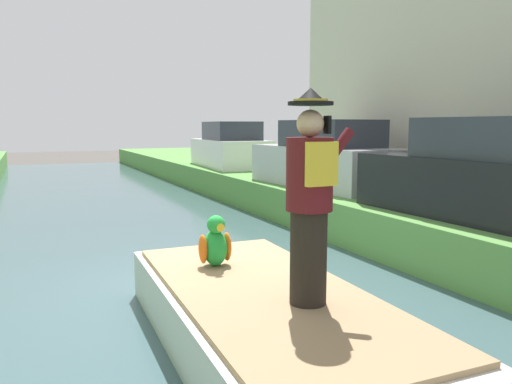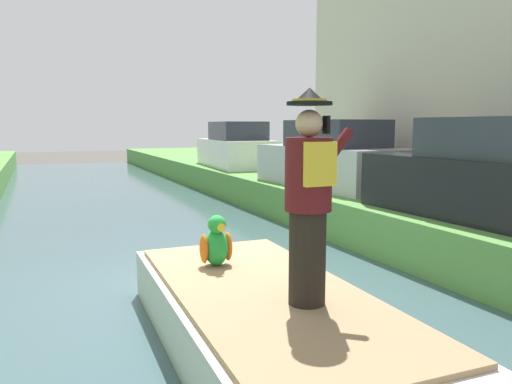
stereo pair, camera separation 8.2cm
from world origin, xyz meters
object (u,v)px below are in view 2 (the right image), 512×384
object	(u,v)px
parked_car_dark	(494,177)
boat	(266,320)
person_pirate	(309,198)
parked_car_white	(236,148)
parked_car_silver	(332,159)
parrot_plush	(216,244)

from	to	relation	value
parked_car_dark	boat	bearing A→B (deg)	-164.74
boat	person_pirate	world-z (taller)	person_pirate
person_pirate	parked_car_white	bearing A→B (deg)	75.84
boat	parked_car_dark	world-z (taller)	parked_car_dark
person_pirate	boat	bearing A→B (deg)	113.75
boat	parked_car_silver	size ratio (longest dim) A/B	1.04
parrot_plush	parked_car_dark	xyz separation A→B (m)	(4.42, 0.20, 0.54)
boat	person_pirate	bearing A→B (deg)	-70.72
parrot_plush	parked_car_white	distance (m)	11.55
person_pirate	parked_car_white	distance (m)	12.77
boat	parked_car_silver	world-z (taller)	parked_car_silver
boat	parrot_plush	distance (m)	1.12
boat	person_pirate	size ratio (longest dim) A/B	2.30
parrot_plush	boat	bearing A→B (deg)	-80.19
boat	parked_car_silver	distance (m)	7.13
parked_car_silver	boat	bearing A→B (deg)	-127.11
boat	parked_car_dark	distance (m)	4.54
person_pirate	parked_car_white	size ratio (longest dim) A/B	0.45
person_pirate	parrot_plush	xyz separation A→B (m)	(-0.34, 1.44, -0.68)
boat	parrot_plush	bearing A→B (deg)	99.81
parrot_plush	parked_car_white	xyz separation A→B (m)	(4.42, 10.66, 0.54)
parrot_plush	person_pirate	bearing A→B (deg)	-76.91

